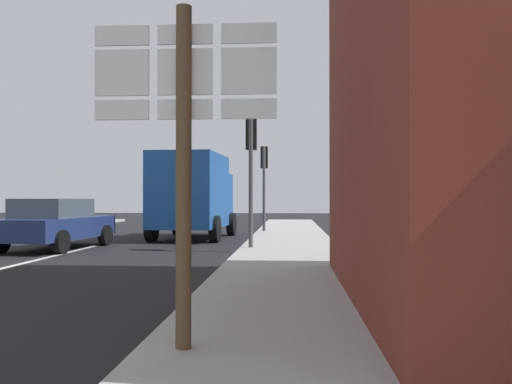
% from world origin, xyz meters
% --- Properties ---
extents(ground_plane, '(80.00, 80.00, 0.00)m').
position_xyz_m(ground_plane, '(0.00, 10.00, 0.00)').
color(ground_plane, black).
extents(sidewalk_right, '(2.74, 44.00, 0.14)m').
position_xyz_m(sidewalk_right, '(6.03, 8.00, 0.07)').
color(sidewalk_right, '#9E9B96').
rests_on(sidewalk_right, ground).
extents(sedan_far, '(2.28, 4.35, 1.47)m').
position_xyz_m(sedan_far, '(-0.77, 10.97, 0.76)').
color(sedan_far, navy).
rests_on(sedan_far, ground).
extents(delivery_truck, '(2.71, 5.11, 3.05)m').
position_xyz_m(delivery_truck, '(2.50, 15.18, 1.65)').
color(delivery_truck, '#19478C').
rests_on(delivery_truck, ground).
extents(route_sign_post, '(1.66, 0.14, 3.20)m').
position_xyz_m(route_sign_post, '(5.09, 0.50, 2.00)').
color(route_sign_post, brown).
rests_on(route_sign_post, ground).
extents(traffic_light_far_right, '(0.30, 0.49, 3.64)m').
position_xyz_m(traffic_light_far_right, '(4.96, 18.00, 2.69)').
color(traffic_light_far_right, '#47474C').
rests_on(traffic_light_far_right, ground).
extents(traffic_light_near_right, '(0.30, 0.49, 3.73)m').
position_xyz_m(traffic_light_near_right, '(4.96, 10.54, 2.76)').
color(traffic_light_near_right, '#47474C').
rests_on(traffic_light_near_right, ground).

